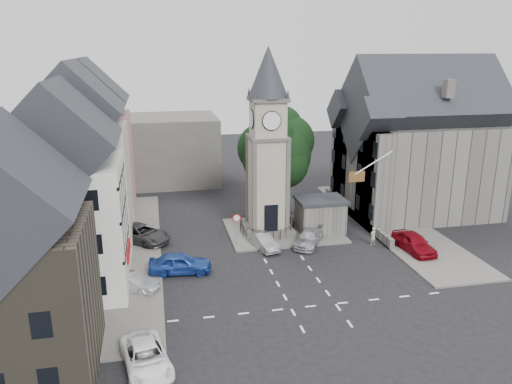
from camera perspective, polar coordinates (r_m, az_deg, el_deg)
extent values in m
plane|color=black|center=(38.01, 3.99, -8.90)|extent=(120.00, 120.00, 0.00)
cube|color=#595651|center=(42.36, -14.93, -6.60)|extent=(6.00, 30.00, 0.14)
cube|color=#595651|center=(49.06, 15.09, -3.40)|extent=(6.00, 26.00, 0.14)
cube|color=#595651|center=(45.45, 3.12, -4.42)|extent=(10.00, 8.00, 0.16)
cube|color=silver|center=(33.34, 6.58, -12.82)|extent=(20.00, 8.00, 0.01)
cube|color=#4C4944|center=(45.01, 1.28, -4.24)|extent=(4.20, 4.20, 0.70)
torus|color=black|center=(44.76, 1.28, -3.37)|extent=(4.86, 4.86, 0.06)
cube|color=gray|center=(43.67, 1.31, 1.11)|extent=(3.00, 3.00, 8.00)
cube|color=black|center=(43.16, 1.72, -2.98)|extent=(1.20, 0.25, 2.40)
cube|color=#4C4944|center=(42.79, 1.35, 6.28)|extent=(3.30, 3.30, 0.25)
cube|color=gray|center=(42.53, 1.36, 8.40)|extent=(2.70, 2.70, 3.20)
cylinder|color=white|center=(41.18, 1.80, 8.13)|extent=(1.50, 0.12, 1.50)
cube|color=#4C4944|center=(42.34, 1.38, 10.55)|extent=(3.10, 3.10, 0.30)
cone|color=#212329|center=(42.17, 1.40, 13.59)|extent=(3.40, 3.40, 4.20)
cube|color=#55534F|center=(45.47, 7.34, -2.76)|extent=(4.00, 3.00, 2.80)
cube|color=#212329|center=(44.98, 7.41, -0.89)|extent=(4.30, 3.30, 0.25)
cylinder|color=black|center=(49.48, 2.26, -0.06)|extent=(0.70, 0.70, 4.40)
cylinder|color=black|center=(41.82, -2.24, -4.58)|extent=(0.10, 0.10, 2.50)
cone|color=#A50C0C|center=(41.30, -2.24, -3.01)|extent=(0.70, 0.06, 0.70)
cone|color=white|center=(41.28, -2.23, -3.02)|extent=(0.54, 0.04, 0.54)
cube|color=tan|center=(50.67, -18.19, 2.79)|extent=(7.50, 7.00, 10.00)
cube|color=beige|center=(42.97, -19.27, 0.33)|extent=(7.50, 7.00, 10.00)
cube|color=silver|center=(35.57, -20.74, -3.95)|extent=(7.50, 7.00, 9.00)
cube|color=#403A30|center=(28.00, -26.42, -11.35)|extent=(8.00, 7.00, 8.00)
cube|color=#4C4944|center=(62.30, -13.78, 4.63)|extent=(20.00, 10.00, 8.00)
cube|color=#55534F|center=(52.21, 17.94, 2.63)|extent=(14.00, 10.00, 9.00)
cube|color=#55534F|center=(46.40, 13.34, 1.33)|extent=(1.60, 4.40, 9.00)
cube|color=#55534F|center=(52.62, 10.18, 3.28)|extent=(1.60, 4.40, 9.00)
cube|color=#55534F|center=(49.50, 11.20, -2.49)|extent=(0.40, 16.00, 0.90)
cylinder|color=white|center=(41.98, 13.30, 3.27)|extent=(3.17, 0.10, 1.89)
plane|color=#B21414|center=(41.68, 11.45, 1.74)|extent=(1.40, 0.00, 1.40)
imported|color=#1B3B95|center=(37.59, -8.68, -8.05)|extent=(4.75, 2.28, 1.56)
imported|color=#929499|center=(35.76, -13.90, -10.00)|extent=(3.83, 3.03, 1.22)
imported|color=#353437|center=(43.89, -12.99, -4.67)|extent=(5.71, 5.51, 1.51)
imported|color=gray|center=(41.51, 0.85, -5.68)|extent=(2.19, 3.95, 1.23)
imported|color=#A5A7AD|center=(42.47, 6.06, -5.23)|extent=(3.82, 4.58, 1.25)
imported|color=maroon|center=(42.80, 17.60, -5.54)|extent=(2.25, 4.78, 1.58)
imported|color=white|center=(27.83, -12.45, -18.03)|extent=(3.11, 5.14, 1.33)
imported|color=#B1A992|center=(43.25, 13.22, -4.94)|extent=(0.68, 0.56, 1.60)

